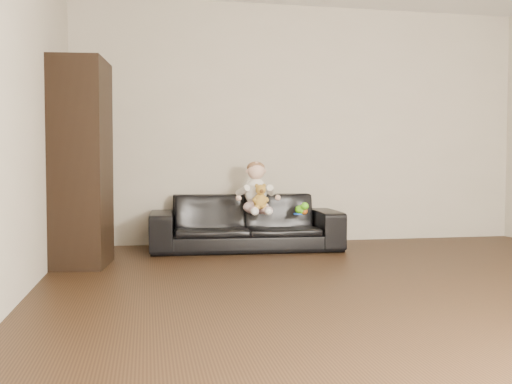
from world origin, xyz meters
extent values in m
plane|color=black|center=(0.00, 0.00, 0.00)|extent=(5.50, 5.50, 0.00)
plane|color=beige|center=(0.00, 2.75, 1.30)|extent=(5.00, 0.00, 5.00)
plane|color=beige|center=(-2.50, 0.00, 1.30)|extent=(0.00, 5.50, 5.50)
imported|color=black|center=(-0.75, 2.25, 0.28)|extent=(1.92, 0.83, 0.55)
cube|color=black|center=(-2.26, 1.59, 0.86)|extent=(0.50, 0.64, 1.73)
cube|color=silver|center=(-2.24, 1.59, 1.25)|extent=(0.21, 0.27, 0.28)
ellipsoid|color=silver|center=(-0.66, 2.16, 0.43)|extent=(0.27, 0.24, 0.14)
ellipsoid|color=white|center=(-0.66, 2.18, 0.58)|extent=(0.24, 0.19, 0.27)
sphere|color=beige|center=(-0.66, 2.16, 0.80)|extent=(0.19, 0.19, 0.18)
ellipsoid|color=#8C603F|center=(-0.66, 2.17, 0.82)|extent=(0.19, 0.19, 0.13)
cylinder|color=silver|center=(-0.71, 1.99, 0.41)|extent=(0.09, 0.22, 0.09)
cylinder|color=silver|center=(-0.61, 1.99, 0.41)|extent=(0.09, 0.22, 0.09)
sphere|color=white|center=(-0.72, 1.88, 0.41)|extent=(0.08, 0.08, 0.07)
sphere|color=white|center=(-0.59, 1.88, 0.41)|extent=(0.08, 0.08, 0.07)
cylinder|color=white|center=(-0.80, 2.12, 0.60)|extent=(0.07, 0.19, 0.12)
cylinder|color=white|center=(-0.52, 2.12, 0.60)|extent=(0.07, 0.19, 0.12)
ellipsoid|color=#B18632|center=(-0.65, 1.99, 0.50)|extent=(0.16, 0.15, 0.15)
sphere|color=#B18632|center=(-0.65, 1.98, 0.61)|extent=(0.13, 0.13, 0.10)
sphere|color=#B18632|center=(-0.69, 1.99, 0.65)|extent=(0.05, 0.05, 0.04)
sphere|color=#B18632|center=(-0.61, 1.99, 0.65)|extent=(0.05, 0.05, 0.04)
sphere|color=#593819|center=(-0.65, 1.93, 0.60)|extent=(0.05, 0.05, 0.04)
ellipsoid|color=#5ED719|center=(-0.23, 2.04, 0.41)|extent=(0.11, 0.14, 0.09)
sphere|color=#C45B17|center=(-0.21, 2.01, 0.40)|extent=(0.09, 0.09, 0.07)
cylinder|color=blue|center=(-0.26, 2.04, 0.37)|extent=(0.12, 0.12, 0.01)
camera|label=1|loc=(-1.72, -3.38, 0.84)|focal=40.00mm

